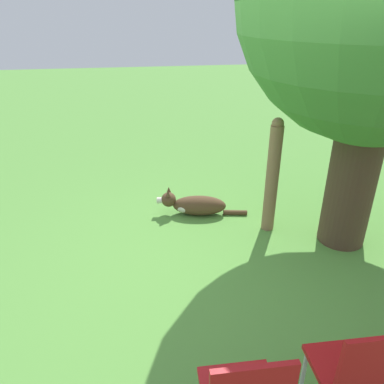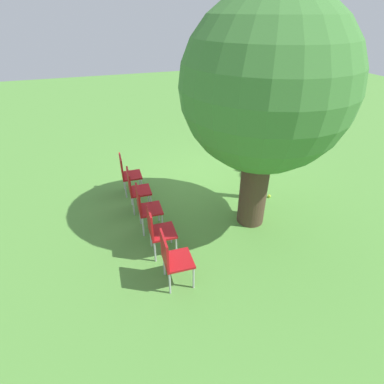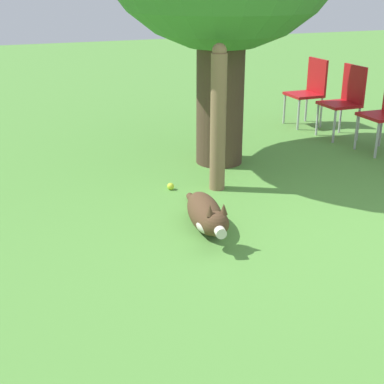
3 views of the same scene
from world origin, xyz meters
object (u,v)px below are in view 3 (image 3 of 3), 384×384
at_px(dog, 206,215).
at_px(red_chair_4, 310,88).
at_px(red_chair_3, 346,97).
at_px(tennis_ball, 171,186).
at_px(fence_post, 218,119).

xyz_separation_m(dog, red_chair_4, (2.74, 2.63, 0.39)).
relative_size(dog, red_chair_3, 1.27).
height_order(dog, tennis_ball, dog).
relative_size(fence_post, red_chair_3, 1.51).
distance_m(fence_post, red_chair_3, 2.56).
bearing_deg(dog, tennis_ball, -172.15).
height_order(fence_post, red_chair_4, fence_post).
height_order(fence_post, tennis_ball, fence_post).
bearing_deg(tennis_ball, dog, -93.35).
bearing_deg(red_chair_3, red_chair_4, -83.40).
xyz_separation_m(fence_post, red_chair_3, (2.31, 1.08, -0.18)).
distance_m(fence_post, tennis_ball, 0.81).
bearing_deg(tennis_ball, fence_post, -18.80).
distance_m(dog, fence_post, 1.12).
relative_size(dog, tennis_ball, 17.20).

